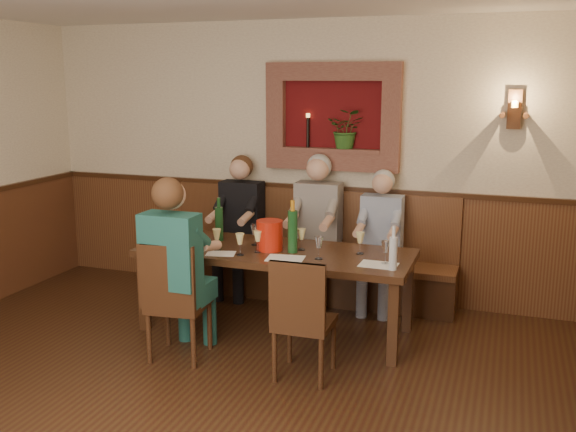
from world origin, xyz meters
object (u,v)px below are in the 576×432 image
(wine_bottle_green_a, at_px, (293,231))
(wine_bottle_green_b, at_px, (219,223))
(chair_near_right, at_px, (304,342))
(dining_table, at_px, (275,258))
(person_bench_left, at_px, (239,238))
(person_bench_mid, at_px, (315,242))
(person_chair_front, at_px, (178,283))
(person_bench_right, at_px, (379,254))
(spittoon_bucket, at_px, (270,235))
(bench, at_px, (307,267))
(chair_near_left, at_px, (179,324))
(water_bottle, at_px, (393,252))

(wine_bottle_green_a, height_order, wine_bottle_green_b, wine_bottle_green_a)
(wine_bottle_green_a, bearing_deg, chair_near_right, -65.26)
(dining_table, distance_m, wine_bottle_green_a, 0.32)
(chair_near_right, distance_m, person_bench_left, 2.07)
(person_bench_mid, xyz_separation_m, person_chair_front, (-0.66, -1.61, -0.00))
(dining_table, xyz_separation_m, person_chair_front, (-0.54, -0.78, -0.05))
(person_bench_right, height_order, spittoon_bucket, person_bench_right)
(bench, relative_size, person_bench_right, 2.19)
(chair_near_left, distance_m, person_bench_left, 1.67)
(person_bench_left, distance_m, person_chair_front, 1.62)
(bench, distance_m, person_bench_right, 0.80)
(chair_near_left, distance_m, wine_bottle_green_b, 1.13)
(bench, xyz_separation_m, person_bench_mid, (0.12, -0.11, 0.29))
(person_chair_front, bearing_deg, person_bench_right, 51.08)
(dining_table, height_order, wine_bottle_green_a, wine_bottle_green_a)
(bench, bearing_deg, person_bench_mid, -43.15)
(chair_near_right, bearing_deg, person_bench_mid, 103.09)
(dining_table, height_order, bench, bench)
(chair_near_left, bearing_deg, dining_table, 49.38)
(spittoon_bucket, relative_size, wine_bottle_green_a, 0.58)
(chair_near_right, distance_m, spittoon_bucket, 1.13)
(chair_near_right, bearing_deg, dining_table, 122.48)
(person_chair_front, bearing_deg, person_bench_mid, 67.76)
(chair_near_left, bearing_deg, person_bench_mid, 61.71)
(bench, height_order, spittoon_bucket, bench)
(chair_near_right, bearing_deg, bench, 105.80)
(person_bench_left, height_order, spittoon_bucket, person_bench_left)
(person_bench_left, relative_size, person_bench_right, 1.06)
(dining_table, relative_size, person_bench_mid, 1.60)
(chair_near_left, distance_m, water_bottle, 1.81)
(person_chair_front, xyz_separation_m, water_bottle, (1.62, 0.52, 0.27))
(person_bench_right, height_order, wine_bottle_green_a, person_bench_right)
(chair_near_right, height_order, person_chair_front, person_chair_front)
(chair_near_right, relative_size, person_bench_right, 0.69)
(dining_table, bearing_deg, bench, 90.00)
(person_bench_right, bearing_deg, water_bottle, -73.76)
(chair_near_left, bearing_deg, chair_near_right, -6.08)
(chair_near_right, bearing_deg, person_bench_right, 80.69)
(chair_near_left, bearing_deg, bench, 66.35)
(dining_table, distance_m, person_bench_right, 1.14)
(chair_near_left, relative_size, person_chair_front, 0.66)
(person_bench_mid, xyz_separation_m, wine_bottle_green_a, (0.05, -0.86, 0.32))
(chair_near_right, bearing_deg, water_bottle, 42.45)
(dining_table, bearing_deg, water_bottle, -13.51)
(chair_near_left, relative_size, water_bottle, 2.78)
(dining_table, height_order, water_bottle, water_bottle)
(dining_table, height_order, wine_bottle_green_b, wine_bottle_green_b)
(person_chair_front, bearing_deg, wine_bottle_green_a, 46.29)
(spittoon_bucket, bearing_deg, person_bench_mid, 79.29)
(dining_table, bearing_deg, wine_bottle_green_a, -9.82)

